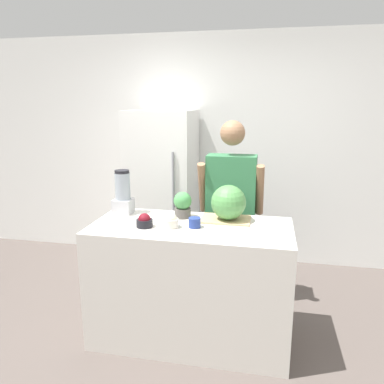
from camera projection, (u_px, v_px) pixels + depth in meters
name	position (u px, v px, depth m)	size (l,w,h in m)	color
ground_plane	(181.00, 364.00, 2.70)	(14.00, 14.00, 0.00)	#564C47
wall_back	(221.00, 150.00, 4.34)	(8.00, 0.06, 2.60)	white
counter_island	(191.00, 282.00, 2.93)	(1.51, 0.71, 0.94)	beige
refrigerator	(163.00, 191.00, 4.18)	(0.70, 0.70, 1.76)	white
person	(231.00, 212.00, 3.42)	(0.58, 0.27, 1.69)	#4C608C
cutting_board	(226.00, 219.00, 2.94)	(0.39, 0.27, 0.01)	tan
watermelon	(229.00, 202.00, 2.89)	(0.27, 0.27, 0.27)	#4C8C47
bowl_cherries	(144.00, 221.00, 2.77)	(0.12, 0.12, 0.10)	black
bowl_cream	(170.00, 221.00, 2.76)	(0.13, 0.13, 0.12)	beige
bowl_small_blue	(195.00, 223.00, 2.76)	(0.09, 0.09, 0.07)	navy
blender	(123.00, 194.00, 3.10)	(0.15, 0.15, 0.36)	#B7B7BC
potted_plant	(183.00, 204.00, 2.99)	(0.14, 0.14, 0.21)	#514C47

